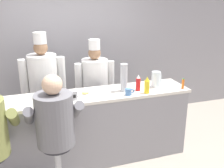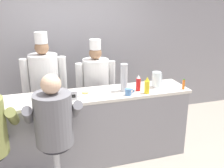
# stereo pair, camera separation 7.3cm
# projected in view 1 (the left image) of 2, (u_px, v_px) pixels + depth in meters

# --- Properties ---
(wall_back) EXTENTS (10.00, 0.06, 2.70)m
(wall_back) POSITION_uv_depth(u_px,v_px,m) (69.00, 51.00, 4.67)
(wall_back) COLOR #99999E
(wall_back) RESTS_ON ground_plane
(diner_counter) EXTENTS (2.88, 0.57, 1.02)m
(diner_counter) POSITION_uv_depth(u_px,v_px,m) (88.00, 128.00, 3.67)
(diner_counter) COLOR gray
(diner_counter) RESTS_ON ground_plane
(ketchup_bottle_red) EXTENTS (0.06, 0.06, 0.23)m
(ketchup_bottle_red) POSITION_uv_depth(u_px,v_px,m) (138.00, 83.00, 3.63)
(ketchup_bottle_red) COLOR red
(ketchup_bottle_red) RESTS_ON diner_counter
(mustard_bottle_yellow) EXTENTS (0.07, 0.07, 0.23)m
(mustard_bottle_yellow) POSITION_uv_depth(u_px,v_px,m) (147.00, 86.00, 3.53)
(mustard_bottle_yellow) COLOR yellow
(mustard_bottle_yellow) RESTS_ON diner_counter
(hot_sauce_bottle_orange) EXTENTS (0.04, 0.04, 0.15)m
(hot_sauce_bottle_orange) POSITION_uv_depth(u_px,v_px,m) (183.00, 84.00, 3.71)
(hot_sauce_bottle_orange) COLOR orange
(hot_sauce_bottle_orange) RESTS_ON diner_counter
(water_pitcher_clear) EXTENTS (0.15, 0.13, 0.23)m
(water_pitcher_clear) POSITION_uv_depth(u_px,v_px,m) (156.00, 79.00, 3.78)
(water_pitcher_clear) COLOR silver
(water_pitcher_clear) RESTS_ON diner_counter
(breakfast_plate) EXTENTS (0.23, 0.23, 0.05)m
(breakfast_plate) POSITION_uv_depth(u_px,v_px,m) (85.00, 94.00, 3.49)
(breakfast_plate) COLOR white
(breakfast_plate) RESTS_ON diner_counter
(cereal_bowl) EXTENTS (0.16, 0.16, 0.05)m
(cereal_bowl) POSITION_uv_depth(u_px,v_px,m) (59.00, 96.00, 3.39)
(cereal_bowl) COLOR #4C7FB7
(cereal_bowl) RESTS_ON diner_counter
(coffee_mug_blue) EXTENTS (0.13, 0.08, 0.09)m
(coffee_mug_blue) POSITION_uv_depth(u_px,v_px,m) (129.00, 92.00, 3.48)
(coffee_mug_blue) COLOR #4C7AB2
(coffee_mug_blue) RESTS_ON diner_counter
(cup_stack_steel) EXTENTS (0.10, 0.10, 0.39)m
(cup_stack_steel) POSITION_uv_depth(u_px,v_px,m) (124.00, 78.00, 3.58)
(cup_stack_steel) COLOR #B7BABF
(cup_stack_steel) RESTS_ON diner_counter
(napkin_dispenser_chrome) EXTENTS (0.11, 0.07, 0.12)m
(napkin_dispenser_chrome) POSITION_uv_depth(u_px,v_px,m) (73.00, 96.00, 3.30)
(napkin_dispenser_chrome) COLOR silver
(napkin_dispenser_chrome) RESTS_ON diner_counter
(diner_seated_grey) EXTENTS (0.64, 0.63, 1.50)m
(diner_seated_grey) POSITION_uv_depth(u_px,v_px,m) (55.00, 122.00, 2.92)
(diner_seated_grey) COLOR #B2B5BA
(diner_seated_grey) RESTS_ON ground_plane
(cook_in_whites_near) EXTENTS (0.69, 0.44, 1.77)m
(cook_in_whites_near) POSITION_uv_depth(u_px,v_px,m) (44.00, 84.00, 4.08)
(cook_in_whites_near) COLOR #232328
(cook_in_whites_near) RESTS_ON ground_plane
(cook_in_whites_far) EXTENTS (0.64, 0.41, 1.65)m
(cook_in_whites_far) POSITION_uv_depth(u_px,v_px,m) (95.00, 85.00, 4.22)
(cook_in_whites_far) COLOR #232328
(cook_in_whites_far) RESTS_ON ground_plane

